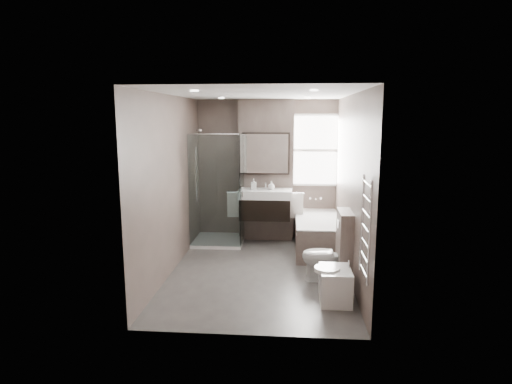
# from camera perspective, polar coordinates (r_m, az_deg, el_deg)

# --- Properties ---
(room) EXTENTS (2.70, 3.90, 2.70)m
(room) POSITION_cam_1_polar(r_m,az_deg,el_deg) (6.18, 0.47, 0.82)
(room) COLOR #494643
(room) RESTS_ON ground
(vanity_pier) EXTENTS (1.00, 0.25, 2.60)m
(vanity_pier) POSITION_cam_1_polar(r_m,az_deg,el_deg) (7.94, 1.39, 2.87)
(vanity_pier) COLOR brown
(vanity_pier) RESTS_ON ground
(vanity) EXTENTS (0.95, 0.47, 0.66)m
(vanity) POSITION_cam_1_polar(r_m,az_deg,el_deg) (7.68, 1.23, -1.60)
(vanity) COLOR black
(vanity) RESTS_ON vanity_pier
(mirror_cabinet) EXTENTS (0.86, 0.08, 0.76)m
(mirror_cabinet) POSITION_cam_1_polar(r_m,az_deg,el_deg) (7.74, 1.33, 5.15)
(mirror_cabinet) COLOR black
(mirror_cabinet) RESTS_ON vanity_pier
(towel_left) EXTENTS (0.24, 0.06, 0.44)m
(towel_left) POSITION_cam_1_polar(r_m,az_deg,el_deg) (7.72, -2.94, -1.71)
(towel_left) COLOR silver
(towel_left) RESTS_ON vanity_pier
(towel_right) EXTENTS (0.24, 0.06, 0.44)m
(towel_right) POSITION_cam_1_polar(r_m,az_deg,el_deg) (7.66, 5.41, -1.84)
(towel_right) COLOR silver
(towel_right) RESTS_ON vanity_pier
(shower_enclosure) EXTENTS (0.90, 0.90, 2.00)m
(shower_enclosure) POSITION_cam_1_polar(r_m,az_deg,el_deg) (7.74, -4.38, -3.42)
(shower_enclosure) COLOR white
(shower_enclosure) RESTS_ON ground
(bathtub) EXTENTS (0.75, 1.60, 0.57)m
(bathtub) POSITION_cam_1_polar(r_m,az_deg,el_deg) (7.47, 8.20, -5.39)
(bathtub) COLOR brown
(bathtub) RESTS_ON ground
(window) EXTENTS (0.98, 0.06, 1.33)m
(window) POSITION_cam_1_polar(r_m,az_deg,el_deg) (8.00, 7.92, 5.54)
(window) COLOR white
(window) RESTS_ON room
(toilet) EXTENTS (0.70, 0.41, 0.71)m
(toilet) POSITION_cam_1_polar(r_m,az_deg,el_deg) (6.16, 9.42, -8.45)
(toilet) COLOR white
(toilet) RESTS_ON ground
(cistern_box) EXTENTS (0.19, 0.55, 1.00)m
(cistern_box) POSITION_cam_1_polar(r_m,az_deg,el_deg) (6.16, 11.68, -7.09)
(cistern_box) COLOR brown
(cistern_box) RESTS_ON ground
(bidet) EXTENTS (0.46, 0.53, 0.55)m
(bidet) POSITION_cam_1_polar(r_m,az_deg,el_deg) (5.55, 10.44, -12.00)
(bidet) COLOR white
(bidet) RESTS_ON ground
(towel_radiator) EXTENTS (0.03, 0.49, 1.10)m
(towel_radiator) POSITION_cam_1_polar(r_m,az_deg,el_deg) (4.71, 14.43, -4.70)
(towel_radiator) COLOR silver
(towel_radiator) RESTS_ON room
(soap_bottle_a) EXTENTS (0.09, 0.09, 0.20)m
(soap_bottle_a) POSITION_cam_1_polar(r_m,az_deg,el_deg) (7.63, -0.31, 1.06)
(soap_bottle_a) COLOR white
(soap_bottle_a) RESTS_ON vanity
(soap_bottle_b) EXTENTS (0.12, 0.12, 0.15)m
(soap_bottle_b) POSITION_cam_1_polar(r_m,az_deg,el_deg) (7.65, 2.06, 0.91)
(soap_bottle_b) COLOR white
(soap_bottle_b) RESTS_ON vanity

